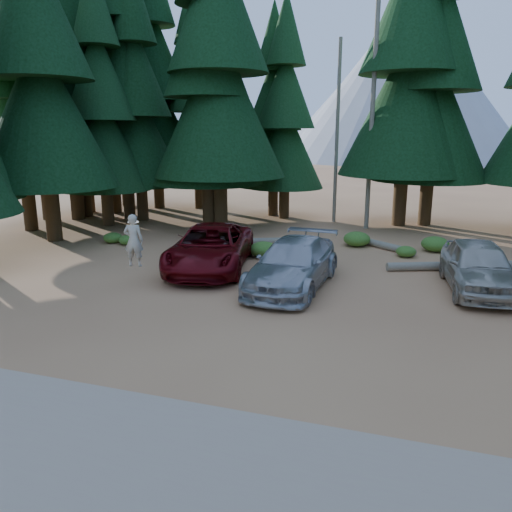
# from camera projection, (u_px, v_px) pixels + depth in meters

# --- Properties ---
(ground) EXTENTS (160.00, 160.00, 0.00)m
(ground) POSITION_uv_depth(u_px,v_px,m) (284.00, 320.00, 13.86)
(ground) COLOR #A26A44
(ground) RESTS_ON ground
(gravel_strip) EXTENTS (26.00, 3.50, 0.01)m
(gravel_strip) POSITION_uv_depth(u_px,v_px,m) (179.00, 464.00, 7.86)
(gravel_strip) COLOR tan
(gravel_strip) RESTS_ON ground
(forest_belt_north) EXTENTS (36.00, 7.00, 22.00)m
(forest_belt_north) POSITION_uv_depth(u_px,v_px,m) (352.00, 226.00, 27.72)
(forest_belt_north) COLOR black
(forest_belt_north) RESTS_ON ground
(snag_front) EXTENTS (0.24, 0.24, 12.00)m
(snag_front) POSITION_uv_depth(u_px,v_px,m) (372.00, 113.00, 25.56)
(snag_front) COLOR #6B6055
(snag_front) RESTS_ON ground
(snag_back) EXTENTS (0.20, 0.20, 10.00)m
(snag_back) POSITION_uv_depth(u_px,v_px,m) (337.00, 133.00, 27.78)
(snag_back) COLOR #6B6055
(snag_back) RESTS_ON ground
(mountain_peak) EXTENTS (48.00, 50.00, 28.00)m
(mountain_peak) POSITION_uv_depth(u_px,v_px,m) (391.00, 90.00, 93.05)
(mountain_peak) COLOR gray
(mountain_peak) RESTS_ON ground
(red_pickup) EXTENTS (3.89, 6.36, 1.65)m
(red_pickup) POSITION_uv_depth(u_px,v_px,m) (210.00, 248.00, 18.90)
(red_pickup) COLOR #60080E
(red_pickup) RESTS_ON ground
(silver_minivan_center) EXTENTS (2.49, 5.57, 1.59)m
(silver_minivan_center) POSITION_uv_depth(u_px,v_px,m) (293.00, 264.00, 16.67)
(silver_minivan_center) COLOR #ACAEB5
(silver_minivan_center) RESTS_ON ground
(silver_minivan_right) EXTENTS (2.43, 5.05, 1.66)m
(silver_minivan_right) POSITION_uv_depth(u_px,v_px,m) (478.00, 266.00, 16.27)
(silver_minivan_right) COLOR #B7B0A2
(silver_minivan_right) RESTS_ON ground
(frisbee_player) EXTENTS (0.75, 0.58, 1.81)m
(frisbee_player) POSITION_uv_depth(u_px,v_px,m) (134.00, 240.00, 16.95)
(frisbee_player) COLOR beige
(frisbee_player) RESTS_ON ground
(log_left) EXTENTS (4.14, 2.16, 0.32)m
(log_left) POSITION_uv_depth(u_px,v_px,m) (233.00, 242.00, 22.91)
(log_left) COLOR #6B6055
(log_left) RESTS_ON ground
(log_mid) EXTENTS (3.17, 2.63, 0.31)m
(log_mid) POSITION_uv_depth(u_px,v_px,m) (380.00, 245.00, 22.43)
(log_mid) COLOR #6B6055
(log_mid) RESTS_ON ground
(log_right) EXTENTS (4.84, 2.18, 0.33)m
(log_right) POSITION_uv_depth(u_px,v_px,m) (453.00, 266.00, 18.87)
(log_right) COLOR #6B6055
(log_right) RESTS_ON ground
(shrub_far_left) EXTENTS (0.83, 0.83, 0.45)m
(shrub_far_left) POSITION_uv_depth(u_px,v_px,m) (128.00, 240.00, 23.07)
(shrub_far_left) COLOR #2D5C1B
(shrub_far_left) RESTS_ON ground
(shrub_left) EXTENTS (0.78, 0.78, 0.43)m
(shrub_left) POSITION_uv_depth(u_px,v_px,m) (223.00, 248.00, 21.53)
(shrub_left) COLOR #2D5C1B
(shrub_left) RESTS_ON ground
(shrub_center_left) EXTENTS (1.18, 1.18, 0.65)m
(shrub_center_left) POSITION_uv_depth(u_px,v_px,m) (264.00, 249.00, 20.76)
(shrub_center_left) COLOR #2D5C1B
(shrub_center_left) RESTS_ON ground
(shrub_center_right) EXTENTS (0.82, 0.82, 0.45)m
(shrub_center_right) POSITION_uv_depth(u_px,v_px,m) (406.00, 252.00, 20.83)
(shrub_center_right) COLOR #2D5C1B
(shrub_center_right) RESTS_ON ground
(shrub_right) EXTENTS (1.21, 1.21, 0.66)m
(shrub_right) POSITION_uv_depth(u_px,v_px,m) (357.00, 239.00, 22.76)
(shrub_right) COLOR #2D5C1B
(shrub_right) RESTS_ON ground
(shrub_far_right) EXTENTS (1.19, 1.19, 0.65)m
(shrub_far_right) POSITION_uv_depth(u_px,v_px,m) (435.00, 244.00, 21.77)
(shrub_far_right) COLOR #2D5C1B
(shrub_far_right) RESTS_ON ground
(shrub_edge_west) EXTENTS (0.88, 0.88, 0.48)m
(shrub_edge_west) POSITION_uv_depth(u_px,v_px,m) (113.00, 238.00, 23.47)
(shrub_edge_west) COLOR #2D5C1B
(shrub_edge_west) RESTS_ON ground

